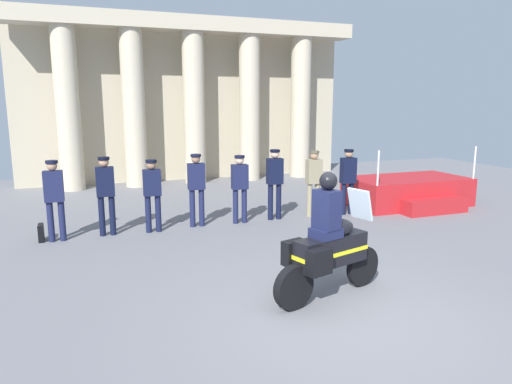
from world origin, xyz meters
The scene contains 13 objects.
ground_plane centered at (0.00, 0.00, 0.00)m, with size 28.71×28.71×0.00m, color slate.
colonnade_backdrop centered at (0.52, 11.85, 3.19)m, with size 12.05×1.61×5.95m.
reviewing_stand centered at (5.29, 5.52, 0.38)m, with size 3.30×2.28×1.68m.
officer_in_row_0 centered at (-3.88, 5.20, 1.01)m, with size 0.39×0.24×1.71m.
officer_in_row_1 centered at (-2.86, 5.29, 1.02)m, with size 0.39×0.24×1.72m.
officer_in_row_2 centered at (-1.88, 5.21, 0.96)m, with size 0.39×0.24×1.63m.
officer_in_row_3 centered at (-0.85, 5.34, 1.01)m, with size 0.39×0.24×1.70m.
officer_in_row_4 centered at (0.19, 5.29, 0.97)m, with size 0.39×0.24×1.64m.
officer_in_row_5 centered at (1.11, 5.33, 1.03)m, with size 0.39×0.24×1.74m.
officer_in_row_6 centered at (2.17, 5.30, 0.99)m, with size 0.39×0.24×1.67m.
officer_in_row_7 centered at (3.09, 5.18, 1.00)m, with size 0.39×0.24×1.69m.
motorcycle_with_rider centered at (0.01, 0.67, 0.79)m, with size 2.04×0.91×1.90m.
briefcase_on_ground centered at (-4.20, 5.32, 0.18)m, with size 0.10×0.32×0.36m, color black.
Camera 1 is at (-3.27, -5.13, 2.87)m, focal length 32.84 mm.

